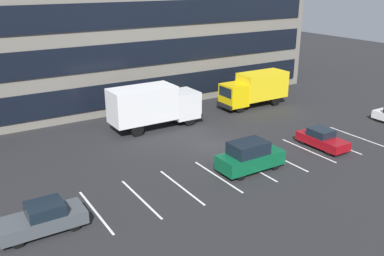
# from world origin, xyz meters

# --- Properties ---
(ground_plane) EXTENTS (120.00, 120.00, 0.00)m
(ground_plane) POSITION_xyz_m (0.00, 0.00, 0.00)
(ground_plane) COLOR #262628
(office_building) EXTENTS (41.00, 13.08, 18.00)m
(office_building) POSITION_xyz_m (0.00, 17.95, 9.00)
(office_building) COLOR slate
(office_building) RESTS_ON ground_plane
(lot_markings) EXTENTS (22.54, 5.40, 0.01)m
(lot_markings) POSITION_xyz_m (0.00, -4.43, 0.00)
(lot_markings) COLOR silver
(lot_markings) RESTS_ON ground_plane
(box_truck_white) EXTENTS (8.08, 2.67, 3.74)m
(box_truck_white) POSITION_xyz_m (-1.92, 6.36, 2.11)
(box_truck_white) COLOR white
(box_truck_white) RESTS_ON ground_plane
(box_truck_yellow_all) EXTENTS (7.29, 2.41, 3.38)m
(box_truck_yellow_all) POSITION_xyz_m (9.77, 6.85, 1.90)
(box_truck_yellow_all) COLOR yellow
(box_truck_yellow_all) RESTS_ON ground_plane
(sedan_maroon) EXTENTS (1.69, 4.05, 1.45)m
(sedan_maroon) POSITION_xyz_m (6.95, -4.52, 0.68)
(sedan_maroon) COLOR maroon
(sedan_maroon) RESTS_ON ground_plane
(suv_forest) EXTENTS (4.61, 1.96, 2.09)m
(suv_forest) POSITION_xyz_m (-0.40, -4.78, 1.01)
(suv_forest) COLOR #0C5933
(suv_forest) RESTS_ON ground_plane
(sedan_charcoal) EXTENTS (4.36, 1.83, 1.56)m
(sedan_charcoal) POSITION_xyz_m (-14.12, -4.87, 0.74)
(sedan_charcoal) COLOR #474C51
(sedan_charcoal) RESTS_ON ground_plane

